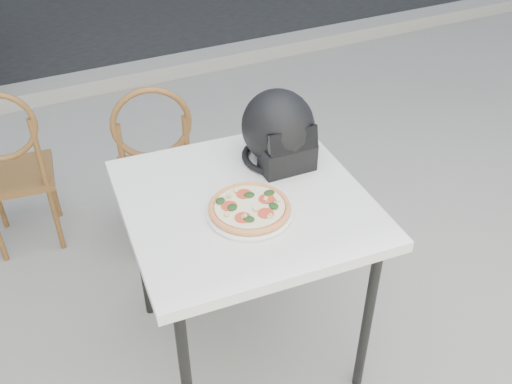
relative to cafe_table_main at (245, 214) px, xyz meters
name	(u,v)px	position (x,y,z in m)	size (l,w,h in m)	color
ground	(285,345)	(0.15, -0.08, -0.76)	(80.00, 80.00, 0.00)	gray
curb	(112,78)	(0.15, 2.92, -0.70)	(30.00, 0.25, 0.12)	gray
cafe_table_main	(245,214)	(0.00, 0.00, 0.00)	(0.95, 0.95, 0.84)	silver
plate	(250,212)	(-0.03, -0.10, 0.08)	(0.39, 0.39, 0.02)	white
pizza	(250,207)	(-0.03, -0.09, 0.11)	(0.32, 0.32, 0.04)	#DE8E51
helmet	(279,131)	(0.23, 0.18, 0.21)	(0.30, 0.31, 0.30)	black
cafe_chair_main	(155,161)	(-0.11, 0.82, -0.21)	(0.45, 0.45, 1.00)	brown
cafe_chair_side	(10,163)	(-0.76, 1.14, -0.22)	(0.41, 0.41, 0.97)	brown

